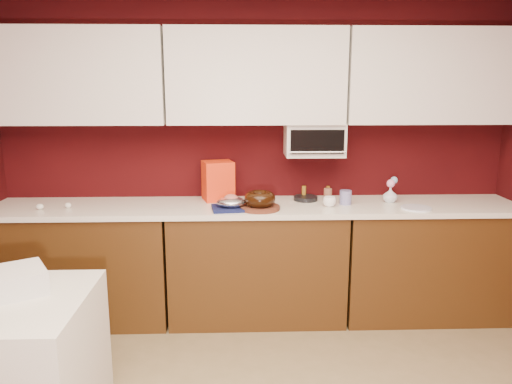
{
  "coord_description": "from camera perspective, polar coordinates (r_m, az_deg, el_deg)",
  "views": [
    {
      "loc": [
        -0.13,
        -1.73,
        1.78
      ],
      "look_at": [
        -0.01,
        1.84,
        1.02
      ],
      "focal_mm": 35.0,
      "sensor_mm": 36.0,
      "label": 1
    }
  ],
  "objects": [
    {
      "name": "wall_back",
      "position": [
        4.02,
        -0.07,
        4.43
      ],
      "size": [
        4.0,
        0.02,
        2.5
      ],
      "primitive_type": "cube",
      "color": "#350709",
      "rests_on": "floor"
    },
    {
      "name": "base_cabinet_left",
      "position": [
        4.09,
        -19.11,
        -7.94
      ],
      "size": [
        1.31,
        0.58,
        0.86
      ],
      "primitive_type": "cube",
      "color": "#46280E",
      "rests_on": "floor"
    },
    {
      "name": "base_cabinet_center",
      "position": [
        3.91,
        0.09,
        -8.17
      ],
      "size": [
        1.31,
        0.58,
        0.86
      ],
      "primitive_type": "cube",
      "color": "#46280E",
      "rests_on": "floor"
    },
    {
      "name": "base_cabinet_right",
      "position": [
        4.18,
        18.86,
        -7.52
      ],
      "size": [
        1.31,
        0.58,
        0.86
      ],
      "primitive_type": "cube",
      "color": "#46280E",
      "rests_on": "floor"
    },
    {
      "name": "countertop",
      "position": [
        3.78,
        0.09,
        -1.76
      ],
      "size": [
        4.0,
        0.62,
        0.04
      ],
      "primitive_type": "cube",
      "color": "white",
      "rests_on": "base_cabinet_center"
    },
    {
      "name": "upper_cabinet_left",
      "position": [
        4.0,
        -19.91,
        12.31
      ],
      "size": [
        1.31,
        0.33,
        0.7
      ],
      "primitive_type": "cube",
      "color": "white",
      "rests_on": "wall_back"
    },
    {
      "name": "upper_cabinet_center",
      "position": [
        3.82,
        0.01,
        13.06
      ],
      "size": [
        1.31,
        0.33,
        0.7
      ],
      "primitive_type": "cube",
      "color": "white",
      "rests_on": "wall_back"
    },
    {
      "name": "upper_cabinet_right",
      "position": [
        4.09,
        19.51,
        12.32
      ],
      "size": [
        1.31,
        0.33,
        0.7
      ],
      "primitive_type": "cube",
      "color": "white",
      "rests_on": "wall_back"
    },
    {
      "name": "toaster_oven",
      "position": [
        3.9,
        6.66,
        5.97
      ],
      "size": [
        0.45,
        0.3,
        0.25
      ],
      "primitive_type": "cube",
      "color": "white",
      "rests_on": "upper_cabinet_center"
    },
    {
      "name": "toaster_oven_door",
      "position": [
        3.74,
        7.02,
        5.71
      ],
      "size": [
        0.4,
        0.02,
        0.18
      ],
      "primitive_type": "cube",
      "color": "black",
      "rests_on": "toaster_oven"
    },
    {
      "name": "toaster_oven_handle",
      "position": [
        3.74,
        7.03,
        4.54
      ],
      "size": [
        0.42,
        0.02,
        0.02
      ],
      "primitive_type": "cylinder",
      "rotation": [
        0.0,
        1.57,
        0.0
      ],
      "color": "silver",
      "rests_on": "toaster_oven"
    },
    {
      "name": "cake_base",
      "position": [
        3.63,
        0.44,
        -1.81
      ],
      "size": [
        0.35,
        0.35,
        0.03
      ],
      "primitive_type": "cylinder",
      "rotation": [
        0.0,
        0.0,
        -0.24
      ],
      "color": "#5A291B",
      "rests_on": "countertop"
    },
    {
      "name": "bundt_cake",
      "position": [
        3.61,
        0.44,
        -0.78
      ],
      "size": [
        0.3,
        0.3,
        0.09
      ],
      "primitive_type": "torus",
      "rotation": [
        0.0,
        0.0,
        0.41
      ],
      "color": "black",
      "rests_on": "cake_base"
    },
    {
      "name": "navy_towel",
      "position": [
        3.64,
        -2.86,
        -1.84
      ],
      "size": [
        0.3,
        0.26,
        0.02
      ],
      "primitive_type": "cube",
      "rotation": [
        0.0,
        0.0,
        0.13
      ],
      "color": "#121743",
      "rests_on": "countertop"
    },
    {
      "name": "foil_ham_nest",
      "position": [
        3.63,
        -2.87,
        -1.16
      ],
      "size": [
        0.21,
        0.18,
        0.08
      ],
      "primitive_type": "ellipsoid",
      "rotation": [
        0.0,
        0.0,
        0.02
      ],
      "color": "silver",
      "rests_on": "navy_towel"
    },
    {
      "name": "roasted_ham",
      "position": [
        3.62,
        -2.87,
        -0.77
      ],
      "size": [
        0.13,
        0.12,
        0.07
      ],
      "primitive_type": "ellipsoid",
      "rotation": [
        0.0,
        0.0,
        -0.37
      ],
      "color": "#B76053",
      "rests_on": "foil_ham_nest"
    },
    {
      "name": "pandoro_box",
      "position": [
        3.92,
        -4.36,
        1.3
      ],
      "size": [
        0.27,
        0.26,
        0.31
      ],
      "primitive_type": "cube",
      "rotation": [
        0.0,
        0.0,
        0.27
      ],
      "color": "red",
      "rests_on": "countertop"
    },
    {
      "name": "dark_pan",
      "position": [
        3.94,
        5.69,
        -0.72
      ],
      "size": [
        0.25,
        0.25,
        0.03
      ],
      "primitive_type": "cylinder",
      "rotation": [
        0.0,
        0.0,
        0.4
      ],
      "color": "black",
      "rests_on": "countertop"
    },
    {
      "name": "coffee_mug",
      "position": [
        3.75,
        8.4,
        -0.99
      ],
      "size": [
        0.1,
        0.1,
        0.09
      ],
      "primitive_type": "imported",
      "rotation": [
        0.0,
        0.0,
        0.23
      ],
      "color": "white",
      "rests_on": "countertop"
    },
    {
      "name": "blue_jar",
      "position": [
        3.84,
        10.2,
        -0.6
      ],
      "size": [
        0.12,
        0.12,
        0.11
      ],
      "primitive_type": "cylinder",
      "rotation": [
        0.0,
        0.0,
        -0.4
      ],
      "color": "navy",
      "rests_on": "countertop"
    },
    {
      "name": "flower_vase",
      "position": [
        3.98,
        15.09,
        -0.21
      ],
      "size": [
        0.1,
        0.1,
        0.13
      ],
      "primitive_type": "imported",
      "rotation": [
        0.0,
        0.0,
        -0.18
      ],
      "color": "silver",
      "rests_on": "countertop"
    },
    {
      "name": "flower_pink",
      "position": [
        3.97,
        15.16,
        0.95
      ],
      "size": [
        0.06,
        0.06,
        0.06
      ],
      "primitive_type": "sphere",
      "color": "#FF93C2",
      "rests_on": "flower_vase"
    },
    {
      "name": "flower_blue",
      "position": [
        3.99,
        15.5,
        1.32
      ],
      "size": [
        0.06,
        0.06,
        0.06
      ],
      "primitive_type": "sphere",
      "color": "#7FA7CC",
      "rests_on": "flower_vase"
    },
    {
      "name": "china_plate",
      "position": [
        3.84,
        17.84,
        -1.75
      ],
      "size": [
        0.24,
        0.24,
        0.01
      ],
      "primitive_type": "cylinder",
      "rotation": [
        0.0,
        0.0,
        -0.07
      ],
      "color": "white",
      "rests_on": "countertop"
    },
    {
      "name": "amber_bottle",
      "position": [
        3.99,
        5.49,
        -0.03
      ],
      "size": [
        0.04,
        0.04,
        0.1
      ],
      "primitive_type": "cylinder",
      "rotation": [
        0.0,
        0.0,
        -0.01
      ],
      "color": "brown",
      "rests_on": "countertop"
    },
    {
      "name": "paper_cup",
      "position": [
        3.95,
        8.21,
        -0.29
      ],
      "size": [
        0.07,
        0.07,
        0.1
      ],
      "primitive_type": "cylinder",
      "rotation": [
        0.0,
        0.0,
        0.16
      ],
      "color": "brown",
      "rests_on": "countertop"
    },
    {
      "name": "egg_left",
      "position": [
        3.95,
        -23.48,
        -1.55
      ],
      "size": [
        0.06,
        0.05,
        0.04
      ],
      "primitive_type": "ellipsoid",
      "rotation": [
        0.0,
        0.0,
        0.12
      ],
      "color": "white",
      "rests_on": "countertop"
    },
    {
      "name": "egg_right",
      "position": [
        3.93,
        -20.69,
        -1.43
      ],
      "size": [
        0.05,
        0.04,
        0.04
      ],
      "primitive_type": "ellipsoid",
      "rotation": [
        0.0,
        0.0,
        -0.05
      ],
      "color": "white",
      "rests_on": "countertop"
    },
    {
      "name": "newspaper_stack",
      "position": [
        2.85,
        -26.45,
        -9.22
      ],
      "size": [
        0.44,
        0.42,
        0.12
      ],
      "primitive_type": "cube",
      "rotation": [
        0.0,
        0.0,
        0.54
      ],
      "color": "silver",
      "rests_on": "dining_table"
    },
    {
      "name": "amber_bottle_tall",
      "position": [
        4.01,
        8.21,
        -0.04
      ],
      "size": [
        0.03,
        0.03,
        0.1
      ],
      "primitive_type": "cylinder",
      "rotation": [
        0.0,
        0.0,
        -0.04
      ],
      "color": "brown",
      "rests_on": "countertop"
    }
  ]
}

